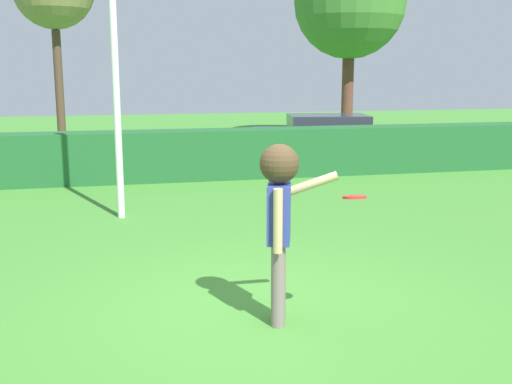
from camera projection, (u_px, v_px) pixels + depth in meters
ground_plane at (260, 312)px, 6.54m from camera, size 60.00×60.00×0.00m
person at (280, 207)px, 6.05m from camera, size 0.84×0.54×1.81m
frisbee at (354, 197)px, 5.80m from camera, size 0.23×0.23×0.05m
lamppost at (114, 35)px, 10.13m from camera, size 0.24×0.24×5.50m
hedge_row at (177, 155)px, 14.33m from camera, size 21.54×0.90×1.14m
parked_car_blue at (328, 135)px, 17.70m from camera, size 4.42×2.35×1.25m
maple_tree at (350, 3)px, 21.97m from camera, size 3.96×3.96×6.84m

